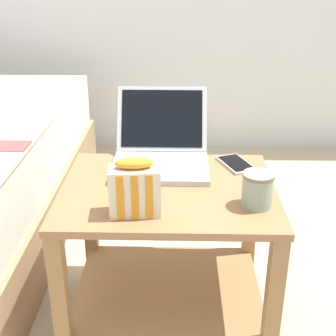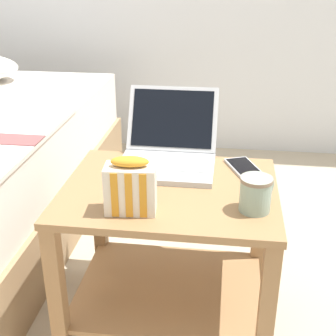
% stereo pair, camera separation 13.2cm
% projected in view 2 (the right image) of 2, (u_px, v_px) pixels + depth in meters
% --- Properties ---
extents(ground_plane, '(8.00, 8.00, 0.00)m').
position_uv_depth(ground_plane, '(169.00, 319.00, 1.60)').
color(ground_plane, tan).
extents(bedside_table, '(0.64, 0.51, 0.50)m').
position_uv_depth(bedside_table, '(170.00, 238.00, 1.47)').
color(bedside_table, '#997047').
rests_on(bedside_table, ground_plane).
extents(laptop, '(0.31, 0.35, 0.22)m').
position_uv_depth(laptop, '(168.00, 151.00, 1.54)').
color(laptop, '#B7BABC').
rests_on(laptop, bedside_table).
extents(mug_front_left, '(0.10, 0.12, 0.10)m').
position_uv_depth(mug_front_left, '(256.00, 192.00, 1.25)').
color(mug_front_left, '#8CA593').
rests_on(mug_front_left, bedside_table).
extents(snack_bag, '(0.14, 0.09, 0.16)m').
position_uv_depth(snack_bag, '(131.00, 187.00, 1.23)').
color(snack_bag, silver).
rests_on(snack_bag, bedside_table).
extents(cell_phone, '(0.13, 0.16, 0.01)m').
position_uv_depth(cell_phone, '(243.00, 167.00, 1.51)').
color(cell_phone, '#B7BABC').
rests_on(cell_phone, bedside_table).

